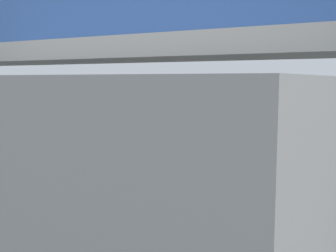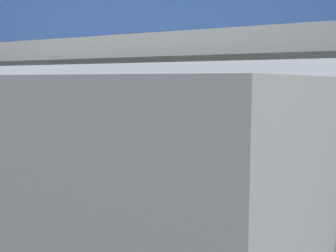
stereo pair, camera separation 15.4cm
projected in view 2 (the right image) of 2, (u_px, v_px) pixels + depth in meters
ground at (173, 151)px, 24.02m from camera, size 80.00×80.00×0.00m
city_bus at (174, 121)px, 22.44m from camera, size 11.54×2.85×3.15m
bicycle_green at (48, 143)px, 24.61m from camera, size 1.77×0.44×0.96m
bicycle_red at (22, 145)px, 23.84m from camera, size 1.77×0.44×0.96m
traffic_sign at (257, 119)px, 23.95m from camera, size 0.08×0.60×2.80m
lane_dash_leftmost at (291, 151)px, 24.08m from camera, size 2.00×0.20×0.01m
lane_dash_left at (227, 145)px, 26.03m from camera, size 2.00×0.20×0.01m
lane_dash_centre at (172, 141)px, 27.97m from camera, size 2.00×0.20×0.01m
lane_dash_right at (124, 137)px, 29.91m from camera, size 2.00×0.20×0.01m
station_building at (29, 207)px, 6.69m from camera, size 9.00×5.04×4.20m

